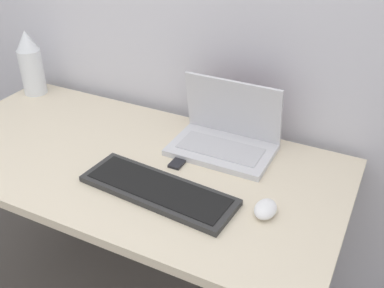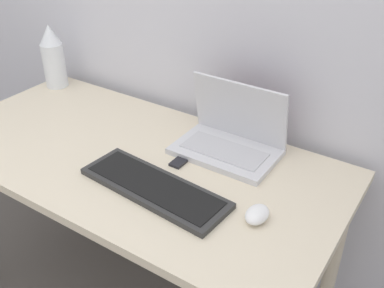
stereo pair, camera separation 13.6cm
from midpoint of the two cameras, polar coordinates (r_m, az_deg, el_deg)
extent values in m
cube|color=beige|center=(1.51, -5.16, -1.91)|extent=(1.41, 0.69, 0.03)
cylinder|color=beige|center=(2.27, -13.26, -1.43)|extent=(0.05, 0.05, 0.73)
cylinder|color=beige|center=(1.75, 19.59, -14.26)|extent=(0.05, 0.05, 0.73)
cube|color=silver|center=(1.50, 6.87, -1.03)|extent=(0.34, 0.22, 0.02)
cube|color=#B7B7BC|center=(1.49, 6.71, -0.85)|extent=(0.28, 0.12, 0.00)
cube|color=silver|center=(1.51, 8.63, 4.13)|extent=(0.34, 0.05, 0.22)
cube|color=black|center=(1.52, 8.82, 4.35)|extent=(0.30, 0.03, 0.18)
cube|color=#2D2D2D|center=(1.33, -1.90, -5.67)|extent=(0.48, 0.20, 0.02)
cube|color=black|center=(1.32, -1.90, -5.32)|extent=(0.44, 0.16, 0.00)
ellipsoid|color=white|center=(1.24, 11.42, -8.88)|extent=(0.06, 0.09, 0.04)
cylinder|color=white|center=(2.02, -15.23, 9.59)|extent=(0.09, 0.09, 0.19)
cone|color=white|center=(1.97, -15.78, 13.21)|extent=(0.09, 0.09, 0.08)
cube|color=black|center=(1.45, 1.00, -2.43)|extent=(0.04, 0.06, 0.01)
camera|label=1|loc=(0.07, -87.14, 1.76)|focal=42.00mm
camera|label=2|loc=(0.07, 92.86, -1.76)|focal=42.00mm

